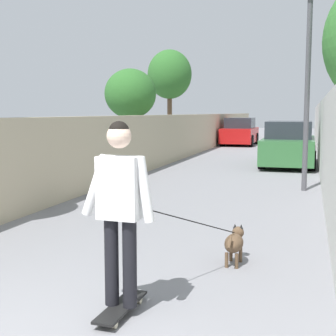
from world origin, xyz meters
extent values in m
plane|color=gray|center=(14.00, 0.00, 0.00)|extent=(80.00, 80.00, 0.00)
cube|color=tan|center=(12.00, 2.72, 0.88)|extent=(48.00, 0.30, 1.75)
cube|color=silver|center=(12.00, -2.72, 1.11)|extent=(48.00, 0.30, 2.22)
cylinder|color=brown|center=(19.00, 4.20, 1.50)|extent=(0.23, 0.23, 3.00)
ellipsoid|color=#2D6628|center=(19.00, 4.20, 3.63)|extent=(2.08, 2.08, 2.30)
cylinder|color=#473523|center=(13.00, 3.85, 0.98)|extent=(0.19, 0.19, 1.95)
ellipsoid|color=#2D6628|center=(13.00, 3.85, 2.50)|extent=(1.82, 1.82, 1.74)
cylinder|color=#4C4C51|center=(8.85, -2.17, 2.20)|extent=(0.12, 0.12, 4.40)
cube|color=black|center=(1.21, -0.65, 0.07)|extent=(0.81, 0.23, 0.02)
cylinder|color=beige|center=(1.50, -0.59, 0.03)|extent=(0.06, 0.03, 0.06)
cylinder|color=beige|center=(1.49, -0.73, 0.03)|extent=(0.06, 0.03, 0.06)
cylinder|color=beige|center=(0.94, -0.57, 0.03)|extent=(0.06, 0.03, 0.06)
cylinder|color=beige|center=(0.93, -0.71, 0.03)|extent=(0.06, 0.03, 0.06)
cylinder|color=black|center=(1.22, -0.56, 0.49)|extent=(0.13, 0.13, 0.81)
cylinder|color=black|center=(1.21, -0.74, 0.49)|extent=(0.13, 0.13, 0.81)
cube|color=white|center=(1.21, -0.65, 1.18)|extent=(0.23, 0.39, 0.56)
cylinder|color=white|center=(1.22, -0.41, 1.19)|extent=(0.10, 0.29, 0.58)
cylinder|color=white|center=(1.20, -0.89, 1.18)|extent=(0.10, 0.18, 0.59)
sphere|color=beige|center=(1.21, -0.65, 1.64)|extent=(0.22, 0.22, 0.22)
sphere|color=black|center=(1.21, -0.65, 1.68)|extent=(0.19, 0.19, 0.19)
ellipsoid|color=brown|center=(2.93, -1.42, 0.27)|extent=(0.41, 0.23, 0.22)
sphere|color=brown|center=(3.19, -1.43, 0.34)|extent=(0.15, 0.15, 0.15)
cone|color=black|center=(3.19, -1.39, 0.42)|extent=(0.05, 0.05, 0.06)
cone|color=black|center=(3.19, -1.47, 0.42)|extent=(0.05, 0.05, 0.06)
cylinder|color=brown|center=(3.06, -1.37, 0.09)|extent=(0.04, 0.04, 0.18)
cylinder|color=brown|center=(3.05, -1.49, 0.09)|extent=(0.04, 0.04, 0.18)
cylinder|color=brown|center=(2.80, -1.36, 0.09)|extent=(0.04, 0.04, 0.18)
cylinder|color=brown|center=(2.79, -1.48, 0.09)|extent=(0.04, 0.04, 0.18)
cylinder|color=brown|center=(2.67, -1.41, 0.35)|extent=(0.14, 0.03, 0.13)
cylinder|color=black|center=(2.07, -1.04, 0.73)|extent=(1.72, 0.78, 0.66)
cube|color=#336B38|center=(14.23, -1.57, 0.56)|extent=(4.29, 1.70, 0.80)
cube|color=#262B33|center=(14.23, -1.57, 1.24)|extent=(2.23, 1.50, 0.60)
cylinder|color=black|center=(15.56, -0.78, 0.32)|extent=(0.64, 0.22, 0.64)
cylinder|color=black|center=(15.56, -2.36, 0.32)|extent=(0.64, 0.22, 0.64)
cylinder|color=black|center=(12.90, -0.78, 0.32)|extent=(0.64, 0.22, 0.64)
cylinder|color=black|center=(12.90, -2.36, 0.32)|extent=(0.64, 0.22, 0.64)
cube|color=#B71414|center=(24.12, 1.57, 0.56)|extent=(3.94, 1.70, 0.80)
cube|color=#262B33|center=(24.12, 1.57, 1.24)|extent=(2.05, 1.50, 0.60)
cylinder|color=black|center=(25.34, 2.36, 0.32)|extent=(0.64, 0.22, 0.64)
cylinder|color=black|center=(25.34, 0.78, 0.32)|extent=(0.64, 0.22, 0.64)
cylinder|color=black|center=(22.90, 2.36, 0.32)|extent=(0.64, 0.22, 0.64)
cylinder|color=black|center=(22.90, 0.78, 0.32)|extent=(0.64, 0.22, 0.64)
camera|label=1|loc=(-2.63, -2.27, 1.85)|focal=50.30mm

